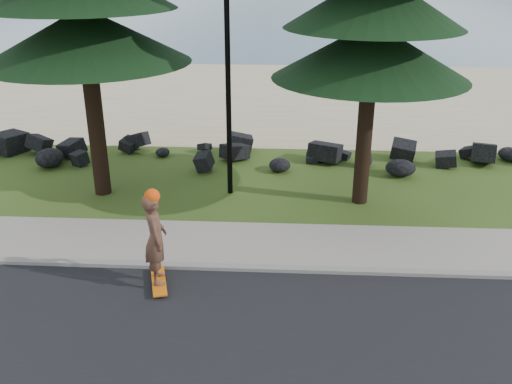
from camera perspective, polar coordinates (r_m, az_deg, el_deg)
ground at (r=12.91m, az=-3.99°, el=-5.66°), size 160.00×160.00×0.00m
kerb at (r=12.11m, az=-4.51°, el=-7.50°), size 160.00×0.20×0.10m
sidewalk at (r=13.06m, az=-3.89°, el=-5.08°), size 160.00×2.00×0.08m
beach_sand at (r=26.49m, az=-0.16°, el=9.63°), size 160.00×15.00×0.01m
ocean at (r=62.54m, az=1.91°, el=17.47°), size 160.00×58.00×0.01m
seawall_boulders at (r=17.99m, az=-1.84°, el=2.96°), size 60.00×2.40×1.10m
lamp_post at (r=14.64m, az=-2.89°, el=14.99°), size 0.25×0.14×8.14m
skateboarder at (r=11.21m, az=-10.02°, el=-4.66°), size 0.61×1.15×2.08m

